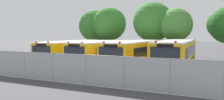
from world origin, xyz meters
TOP-DOWN VIEW (x-y plane):
  - ground_plane at (0.00, 0.00)m, footprint 160.00×160.00m
  - school_bus_0 at (-5.41, 0.03)m, footprint 2.58×10.79m
  - school_bus_1 at (-1.83, -0.17)m, footprint 2.56×10.63m
  - school_bus_2 at (1.75, -0.07)m, footprint 2.68×11.69m
  - school_bus_3 at (5.35, -0.13)m, footprint 2.78×10.75m
  - tree_0 at (-8.16, 9.33)m, footprint 4.77×4.77m
  - tree_1 at (-5.19, 8.16)m, footprint 4.65×4.65m
  - tree_2 at (1.07, 7.78)m, footprint 4.99×4.99m
  - tree_3 at (3.88, 7.26)m, footprint 3.94×3.94m
  - chainlink_fence at (0.01, -8.65)m, footprint 18.28×0.07m
  - traffic_cone at (3.15, -7.29)m, footprint 0.35×0.35m

SIDE VIEW (x-z plane):
  - ground_plane at x=0.00m, z-range 0.00..0.00m
  - traffic_cone at x=3.15m, z-range 0.00..0.46m
  - chainlink_fence at x=0.01m, z-range 0.04..1.98m
  - school_bus_0 at x=-5.41m, z-range 0.07..2.66m
  - school_bus_1 at x=-1.83m, z-range 0.07..2.70m
  - school_bus_2 at x=1.75m, z-range 0.07..2.77m
  - school_bus_3 at x=5.35m, z-range 0.07..2.85m
  - tree_3 at x=3.88m, z-range 1.14..7.40m
  - tree_0 at x=-8.16m, z-range 0.99..7.80m
  - tree_1 at x=-5.19m, z-range 1.09..8.02m
  - tree_2 at x=1.07m, z-range 1.20..8.43m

